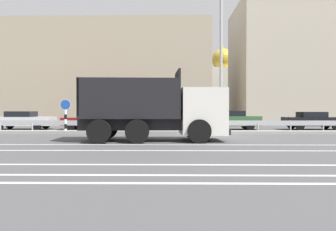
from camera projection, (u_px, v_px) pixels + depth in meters
ground_plane at (215, 136)px, 18.00m from camera, size 320.00×320.00×0.00m
lane_strip_0 at (150, 145)px, 13.54m from camera, size 64.93×0.16×0.01m
lane_strip_1 at (146, 151)px, 11.57m from camera, size 64.93×0.16×0.01m
lane_strip_2 at (136, 165)px, 8.56m from camera, size 64.93×0.16×0.01m
lane_strip_3 at (129, 175)px, 7.18m from camera, size 64.93×0.16×0.01m
lane_strip_4 at (124, 183)px, 6.38m from camera, size 64.93×0.16×0.01m
median_island at (211, 132)px, 20.02m from camera, size 35.71×1.10×0.18m
median_guardrail at (209, 124)px, 20.94m from camera, size 64.93×0.09×0.78m
dump_truck at (171, 114)px, 15.36m from camera, size 6.87×3.06×3.26m
median_road_sign at (66, 116)px, 20.14m from camera, size 0.66×0.16×2.11m
street_lamp_1 at (221, 55)px, 19.70m from camera, size 0.71×2.25×8.51m
parked_car_2 at (23, 120)px, 24.56m from camera, size 4.52×1.93×1.36m
parked_car_3 at (90, 120)px, 24.66m from camera, size 4.06×2.11×1.31m
parked_car_4 at (155, 119)px, 24.53m from camera, size 4.12×2.01×1.61m
parked_car_5 at (229, 120)px, 24.23m from camera, size 4.48×1.89×1.39m
parked_car_6 at (313, 120)px, 24.18m from camera, size 4.18×1.93×1.32m
background_building_0 at (94, 78)px, 35.15m from camera, size 23.89×11.89×9.91m
background_building_1 at (323, 65)px, 36.58m from camera, size 19.35×10.47×13.03m
church_tower at (223, 85)px, 48.35m from camera, size 3.60×3.60×11.45m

